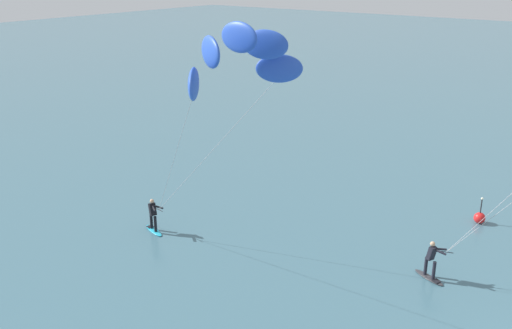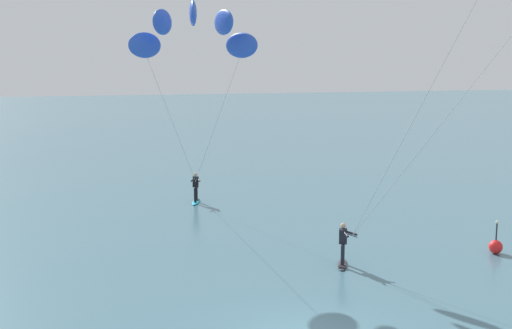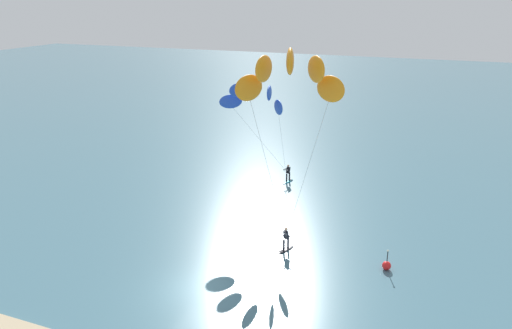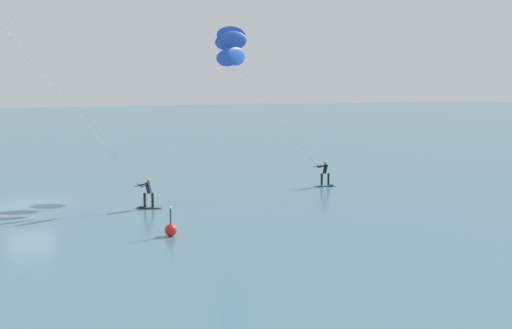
{
  "view_description": "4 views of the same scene",
  "coord_description": "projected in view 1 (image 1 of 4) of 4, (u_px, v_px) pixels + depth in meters",
  "views": [
    {
      "loc": [
        -17.12,
        -0.31,
        12.24
      ],
      "look_at": [
        3.11,
        14.91,
        3.23
      ],
      "focal_mm": 39.85,
      "sensor_mm": 36.0,
      "label": 1
    },
    {
      "loc": [
        -5.64,
        -16.63,
        7.97
      ],
      "look_at": [
        1.01,
        10.15,
        3.41
      ],
      "focal_mm": 46.49,
      "sensor_mm": 36.0,
      "label": 2
    },
    {
      "loc": [
        12.24,
        -21.64,
        16.2
      ],
      "look_at": [
        -1.26,
        12.9,
        3.39
      ],
      "focal_mm": 34.34,
      "sensor_mm": 36.0,
      "label": 3
    },
    {
      "loc": [
        39.54,
        0.73,
        7.29
      ],
      "look_at": [
        3.2,
        12.59,
        2.15
      ],
      "focal_mm": 46.8,
      "sensor_mm": 36.0,
      "label": 4
    }
  ],
  "objects": [
    {
      "name": "marker_buoy",
      "position": [
        480.0,
        218.0,
        28.2
      ],
      "size": [
        0.56,
        0.56,
        1.38
      ],
      "color": "red",
      "rests_on": "ground"
    },
    {
      "name": "kitesurfer_nearshore",
      "position": [
        235.0,
        66.0,
        20.49
      ],
      "size": [
        5.64,
        8.04,
        10.32
      ],
      "color": "#23ADD1",
      "rests_on": "ground"
    }
  ]
}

